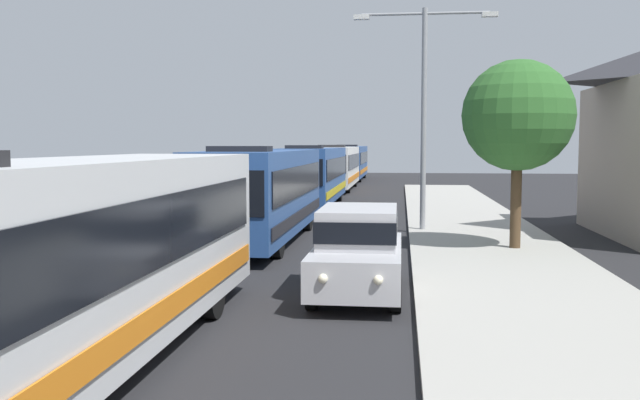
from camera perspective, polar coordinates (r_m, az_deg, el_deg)
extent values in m
cube|color=silver|center=(10.32, -19.82, -4.31)|extent=(2.50, 11.38, 2.70)
cube|color=black|center=(9.77, -13.20, -2.58)|extent=(0.04, 10.47, 1.00)
cube|color=orange|center=(9.98, -13.02, -9.14)|extent=(0.03, 10.81, 0.36)
cylinder|color=black|center=(13.03, -9.04, -7.62)|extent=(0.28, 1.00, 1.00)
cylinder|color=black|center=(13.78, -17.94, -7.11)|extent=(0.28, 1.00, 1.00)
cube|color=#284C8C|center=(22.93, -4.80, 0.77)|extent=(2.50, 10.82, 2.70)
cube|color=black|center=(22.68, -1.66, 1.63)|extent=(0.04, 9.95, 1.00)
cube|color=black|center=(23.19, -7.88, 1.66)|extent=(0.04, 9.95, 1.00)
cube|color=black|center=(17.63, -8.35, 0.54)|extent=(2.30, 0.04, 1.20)
cube|color=black|center=(22.77, -1.63, -1.26)|extent=(0.03, 10.28, 0.36)
cube|color=black|center=(19.70, -6.73, 4.28)|extent=(1.75, 0.90, 0.16)
cylinder|color=black|center=(19.57, -3.59, -3.43)|extent=(0.28, 1.00, 1.00)
cylinder|color=black|center=(20.08, -9.78, -3.28)|extent=(0.28, 1.00, 1.00)
cylinder|color=black|center=(25.77, -1.05, -1.46)|extent=(0.28, 1.00, 1.00)
cylinder|color=black|center=(26.16, -5.83, -1.39)|extent=(0.28, 1.00, 1.00)
cube|color=#284C8C|center=(35.96, -0.56, 2.21)|extent=(2.50, 11.14, 2.70)
cube|color=black|center=(35.81, 1.46, 2.76)|extent=(0.04, 10.25, 1.00)
cube|color=black|center=(36.13, -2.56, 2.77)|extent=(0.04, 10.25, 1.00)
cube|color=black|center=(30.42, -1.91, 2.32)|extent=(2.30, 0.04, 1.20)
cube|color=gold|center=(35.86, 1.47, 0.92)|extent=(0.03, 10.59, 0.36)
cube|color=black|center=(32.61, -1.32, 4.47)|extent=(1.75, 0.90, 0.16)
cylinder|color=black|center=(32.48, 0.58, -0.18)|extent=(0.28, 1.00, 1.00)
cylinder|color=black|center=(32.79, -3.24, -0.14)|extent=(0.28, 1.00, 1.00)
cylinder|color=black|center=(38.95, 1.62, 0.63)|extent=(0.28, 1.00, 1.00)
cylinder|color=black|center=(39.21, -1.58, 0.66)|extent=(0.28, 1.00, 1.00)
cube|color=silver|center=(49.01, 1.41, 2.88)|extent=(2.50, 11.66, 2.70)
cube|color=black|center=(48.90, 2.89, 3.28)|extent=(0.04, 10.73, 1.00)
cube|color=black|center=(49.14, -0.07, 3.29)|extent=(0.04, 10.73, 1.00)
cube|color=black|center=(43.18, 0.68, 3.03)|extent=(2.30, 0.04, 1.20)
cube|color=orange|center=(48.94, 2.90, 1.93)|extent=(0.03, 11.08, 0.36)
cube|color=black|center=(45.51, 1.00, 4.54)|extent=(1.75, 0.90, 0.16)
cylinder|color=black|center=(45.38, 2.36, 1.21)|extent=(0.28, 1.00, 1.00)
cylinder|color=black|center=(45.60, -0.40, 1.23)|extent=(0.28, 1.00, 1.00)
cylinder|color=black|center=(52.17, 2.94, 1.66)|extent=(0.28, 1.00, 1.00)
cylinder|color=black|center=(52.36, 0.54, 1.68)|extent=(0.28, 1.00, 1.00)
cube|color=#284C8C|center=(62.06, 2.55, 3.26)|extent=(2.50, 12.32, 2.70)
cube|color=black|center=(61.97, 3.72, 3.58)|extent=(0.04, 11.34, 1.00)
cube|color=black|center=(62.16, 1.38, 3.59)|extent=(0.04, 11.34, 1.00)
cube|color=black|center=(55.90, 2.08, 3.41)|extent=(2.30, 0.04, 1.20)
cube|color=orange|center=(62.01, 3.72, 2.51)|extent=(0.03, 11.70, 0.36)
cube|color=black|center=(58.36, 2.28, 4.57)|extent=(1.75, 0.90, 0.16)
cylinder|color=black|center=(58.22, 3.34, 1.98)|extent=(0.28, 1.00, 1.00)
cylinder|color=black|center=(58.40, 1.19, 1.99)|extent=(0.28, 1.00, 1.00)
cylinder|color=black|center=(65.41, 3.72, 2.28)|extent=(0.28, 1.00, 1.00)
cylinder|color=black|center=(65.57, 1.80, 2.29)|extent=(0.28, 1.00, 1.00)
cube|color=#B7B7BC|center=(14.74, 3.20, -5.33)|extent=(1.84, 4.43, 0.80)
cube|color=#B7B7BC|center=(14.77, 3.25, -2.17)|extent=(1.62, 2.57, 0.80)
cube|color=black|center=(14.77, 3.25, -2.17)|extent=(1.66, 2.66, 0.44)
sphere|color=#F9EFCC|center=(12.58, 0.24, -6.61)|extent=(0.18, 0.18, 0.18)
sphere|color=#F9EFCC|center=(12.51, 4.89, -6.69)|extent=(0.18, 0.18, 0.18)
cylinder|color=black|center=(13.55, -0.67, -7.73)|extent=(0.22, 0.70, 0.70)
cylinder|color=black|center=(13.44, 6.35, -7.86)|extent=(0.22, 0.70, 0.70)
cylinder|color=black|center=(16.22, 0.60, -5.66)|extent=(0.22, 0.70, 0.70)
cylinder|color=black|center=(16.13, 6.43, -5.75)|extent=(0.22, 0.70, 0.70)
cylinder|color=gray|center=(25.13, 8.67, 6.64)|extent=(0.20, 0.20, 7.98)
cylinder|color=gray|center=(25.54, 6.14, 15.19)|extent=(2.28, 0.10, 0.10)
cube|color=silver|center=(25.56, 3.49, 15.02)|extent=(0.56, 0.28, 0.16)
cylinder|color=gray|center=(25.61, 11.42, 15.10)|extent=(2.28, 0.10, 0.10)
cube|color=silver|center=(25.71, 14.03, 14.83)|extent=(0.56, 0.28, 0.16)
cylinder|color=#4C3823|center=(21.26, 16.07, -0.32)|extent=(0.32, 0.32, 2.64)
sphere|color=#2D6028|center=(21.20, 16.23, 6.82)|extent=(3.31, 3.31, 3.31)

